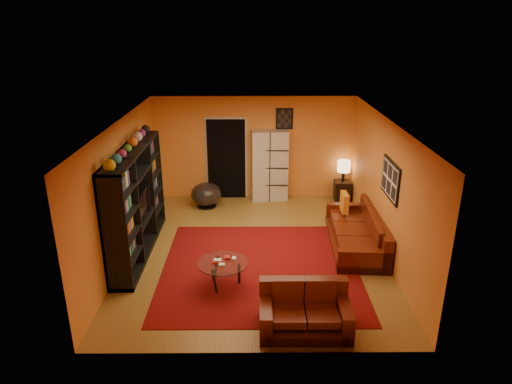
{
  "coord_description": "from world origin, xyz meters",
  "views": [
    {
      "loc": [
        -0.03,
        -8.13,
        4.33
      ],
      "look_at": [
        0.03,
        0.1,
        1.21
      ],
      "focal_mm": 32.0,
      "sensor_mm": 36.0,
      "label": 1
    }
  ],
  "objects_px": {
    "loveseat": "(304,310)",
    "side_table": "(342,190)",
    "coffee_table": "(223,265)",
    "storage_cabinet": "(270,166)",
    "tv": "(139,206)",
    "bowl_chair": "(206,194)",
    "table_lamp": "(344,167)",
    "sofa": "(360,233)",
    "entertainment_unit": "(136,202)"
  },
  "relations": [
    {
      "from": "tv",
      "to": "side_table",
      "type": "xyz_separation_m",
      "value": [
        4.47,
        2.78,
        -0.74
      ]
    },
    {
      "from": "tv",
      "to": "side_table",
      "type": "distance_m",
      "value": 5.32
    },
    {
      "from": "coffee_table",
      "to": "side_table",
      "type": "bearing_deg",
      "value": 55.19
    },
    {
      "from": "coffee_table",
      "to": "side_table",
      "type": "xyz_separation_m",
      "value": [
        2.8,
        4.02,
        -0.15
      ]
    },
    {
      "from": "sofa",
      "to": "bowl_chair",
      "type": "relative_size",
      "value": 3.26
    },
    {
      "from": "sofa",
      "to": "tv",
      "type": "bearing_deg",
      "value": -173.28
    },
    {
      "from": "loveseat",
      "to": "side_table",
      "type": "relative_size",
      "value": 2.68
    },
    {
      "from": "sofa",
      "to": "coffee_table",
      "type": "relative_size",
      "value": 2.77
    },
    {
      "from": "side_table",
      "to": "table_lamp",
      "type": "height_order",
      "value": "table_lamp"
    },
    {
      "from": "bowl_chair",
      "to": "side_table",
      "type": "distance_m",
      "value": 3.46
    },
    {
      "from": "entertainment_unit",
      "to": "tv",
      "type": "xyz_separation_m",
      "value": [
        0.05,
        -0.03,
        -0.06
      ]
    },
    {
      "from": "coffee_table",
      "to": "tv",
      "type": "bearing_deg",
      "value": 143.59
    },
    {
      "from": "bowl_chair",
      "to": "side_table",
      "type": "bearing_deg",
      "value": 7.4
    },
    {
      "from": "sofa",
      "to": "table_lamp",
      "type": "distance_m",
      "value": 2.6
    },
    {
      "from": "coffee_table",
      "to": "side_table",
      "type": "distance_m",
      "value": 4.9
    },
    {
      "from": "coffee_table",
      "to": "storage_cabinet",
      "type": "height_order",
      "value": "storage_cabinet"
    },
    {
      "from": "tv",
      "to": "storage_cabinet",
      "type": "xyz_separation_m",
      "value": [
        2.61,
        2.83,
        -0.09
      ]
    },
    {
      "from": "loveseat",
      "to": "tv",
      "type": "bearing_deg",
      "value": 51.31
    },
    {
      "from": "sofa",
      "to": "coffee_table",
      "type": "bearing_deg",
      "value": -147.57
    },
    {
      "from": "bowl_chair",
      "to": "table_lamp",
      "type": "height_order",
      "value": "table_lamp"
    },
    {
      "from": "side_table",
      "to": "table_lamp",
      "type": "bearing_deg",
      "value": 0.0
    },
    {
      "from": "sofa",
      "to": "loveseat",
      "type": "xyz_separation_m",
      "value": [
        -1.41,
        -2.64,
        0.01
      ]
    },
    {
      "from": "tv",
      "to": "bowl_chair",
      "type": "height_order",
      "value": "tv"
    },
    {
      "from": "storage_cabinet",
      "to": "side_table",
      "type": "xyz_separation_m",
      "value": [
        1.86,
        -0.05,
        -0.65
      ]
    },
    {
      "from": "loveseat",
      "to": "coffee_table",
      "type": "distance_m",
      "value": 1.72
    },
    {
      "from": "coffee_table",
      "to": "entertainment_unit",
      "type": "bearing_deg",
      "value": 143.69
    },
    {
      "from": "tv",
      "to": "sofa",
      "type": "height_order",
      "value": "tv"
    },
    {
      "from": "entertainment_unit",
      "to": "coffee_table",
      "type": "xyz_separation_m",
      "value": [
        1.73,
        -1.27,
        -0.65
      ]
    },
    {
      "from": "loveseat",
      "to": "table_lamp",
      "type": "height_order",
      "value": "table_lamp"
    },
    {
      "from": "bowl_chair",
      "to": "tv",
      "type": "bearing_deg",
      "value": -114.17
    },
    {
      "from": "coffee_table",
      "to": "side_table",
      "type": "height_order",
      "value": "side_table"
    },
    {
      "from": "coffee_table",
      "to": "bowl_chair",
      "type": "xyz_separation_m",
      "value": [
        -0.63,
        3.58,
        -0.07
      ]
    },
    {
      "from": "side_table",
      "to": "storage_cabinet",
      "type": "bearing_deg",
      "value": 178.46
    },
    {
      "from": "tv",
      "to": "sofa",
      "type": "distance_m",
      "value": 4.43
    },
    {
      "from": "entertainment_unit",
      "to": "storage_cabinet",
      "type": "distance_m",
      "value": 3.87
    },
    {
      "from": "tv",
      "to": "loveseat",
      "type": "distance_m",
      "value": 3.87
    },
    {
      "from": "sofa",
      "to": "bowl_chair",
      "type": "distance_m",
      "value": 3.92
    },
    {
      "from": "sofa",
      "to": "side_table",
      "type": "distance_m",
      "value": 2.53
    },
    {
      "from": "side_table",
      "to": "sofa",
      "type": "bearing_deg",
      "value": -92.46
    },
    {
      "from": "entertainment_unit",
      "to": "tv",
      "type": "height_order",
      "value": "entertainment_unit"
    },
    {
      "from": "entertainment_unit",
      "to": "side_table",
      "type": "distance_m",
      "value": 5.36
    },
    {
      "from": "entertainment_unit",
      "to": "loveseat",
      "type": "height_order",
      "value": "entertainment_unit"
    },
    {
      "from": "entertainment_unit",
      "to": "loveseat",
      "type": "xyz_separation_m",
      "value": [
        3.01,
        -2.42,
        -0.76
      ]
    },
    {
      "from": "tv",
      "to": "bowl_chair",
      "type": "xyz_separation_m",
      "value": [
        1.05,
        2.34,
        -0.67
      ]
    },
    {
      "from": "bowl_chair",
      "to": "sofa",
      "type": "bearing_deg",
      "value": -32.15
    },
    {
      "from": "table_lamp",
      "to": "bowl_chair",
      "type": "bearing_deg",
      "value": -172.6
    },
    {
      "from": "table_lamp",
      "to": "loveseat",
      "type": "bearing_deg",
      "value": -106.37
    },
    {
      "from": "tv",
      "to": "table_lamp",
      "type": "xyz_separation_m",
      "value": [
        4.47,
        2.78,
        -0.11
      ]
    },
    {
      "from": "loveseat",
      "to": "bowl_chair",
      "type": "bearing_deg",
      "value": 22.24
    },
    {
      "from": "entertainment_unit",
      "to": "tv",
      "type": "relative_size",
      "value": 3.2
    }
  ]
}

